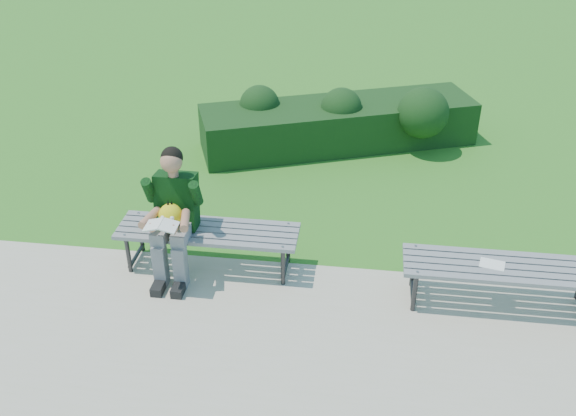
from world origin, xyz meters
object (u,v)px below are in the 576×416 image
object	(u,v)px
bench_left	(208,234)
paper_sheet	(492,264)
bench_right	(502,270)
seated_boy	(173,211)
hedge	(344,121)

from	to	relation	value
bench_left	paper_sheet	bearing A→B (deg)	-4.93
bench_right	seated_boy	xyz separation A→B (m)	(-3.11, 0.14, 0.30)
hedge	paper_sheet	distance (m)	3.68
paper_sheet	bench_right	bearing A→B (deg)	0.00
bench_left	seated_boy	world-z (taller)	seated_boy
hedge	bench_right	bearing A→B (deg)	-63.79
hedge	seated_boy	bearing A→B (deg)	-114.68
bench_right	paper_sheet	size ratio (longest dim) A/B	7.18
seated_boy	paper_sheet	distance (m)	3.03
seated_boy	bench_right	bearing A→B (deg)	-2.58
bench_left	bench_right	distance (m)	2.82
hedge	bench_right	size ratio (longest dim) A/B	2.16
hedge	bench_right	xyz separation A→B (m)	(1.64, -3.34, 0.05)
bench_right	paper_sheet	xyz separation A→B (m)	(-0.10, -0.00, 0.06)
bench_left	paper_sheet	xyz separation A→B (m)	(2.71, -0.23, 0.06)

